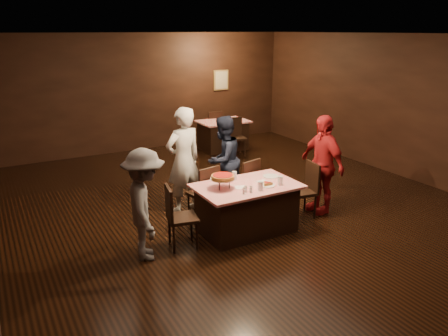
% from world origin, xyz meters
% --- Properties ---
extents(room, '(10.00, 10.04, 3.02)m').
position_xyz_m(room, '(0.00, 0.01, 2.14)').
color(room, black).
rests_on(room, ground).
extents(main_table, '(1.60, 1.00, 0.77)m').
position_xyz_m(main_table, '(-0.41, -0.61, 0.39)').
color(main_table, '#B80C19').
rests_on(main_table, ground).
extents(back_table, '(1.30, 0.90, 0.77)m').
position_xyz_m(back_table, '(1.68, 3.91, 0.39)').
color(back_table, red).
rests_on(back_table, ground).
extents(chair_far_left, '(0.50, 0.50, 0.95)m').
position_xyz_m(chair_far_left, '(-0.81, 0.14, 0.47)').
color(chair_far_left, black).
rests_on(chair_far_left, ground).
extents(chair_far_right, '(0.51, 0.51, 0.95)m').
position_xyz_m(chair_far_right, '(-0.01, 0.14, 0.47)').
color(chair_far_right, black).
rests_on(chair_far_right, ground).
extents(chair_end_left, '(0.49, 0.49, 0.95)m').
position_xyz_m(chair_end_left, '(-1.51, -0.61, 0.47)').
color(chair_end_left, black).
rests_on(chair_end_left, ground).
extents(chair_end_right, '(0.48, 0.48, 0.95)m').
position_xyz_m(chair_end_right, '(0.69, -0.61, 0.47)').
color(chair_end_right, black).
rests_on(chair_end_right, ground).
extents(chair_back_near, '(0.49, 0.49, 0.95)m').
position_xyz_m(chair_back_near, '(1.68, 3.21, 0.47)').
color(chair_back_near, black).
rests_on(chair_back_near, ground).
extents(chair_back_far, '(0.44, 0.44, 0.95)m').
position_xyz_m(chair_back_far, '(1.68, 4.51, 0.47)').
color(chair_back_far, black).
rests_on(chair_back_far, ground).
extents(diner_white_jacket, '(0.74, 0.54, 1.85)m').
position_xyz_m(diner_white_jacket, '(-0.93, 0.61, 0.93)').
color(diner_white_jacket, silver).
rests_on(diner_white_jacket, ground).
extents(diner_navy_hoodie, '(0.97, 0.88, 1.61)m').
position_xyz_m(diner_navy_hoodie, '(-0.13, 0.66, 0.81)').
color(diner_navy_hoodie, '#171D31').
rests_on(diner_navy_hoodie, ground).
extents(diner_grey_knit, '(0.82, 1.13, 1.58)m').
position_xyz_m(diner_grey_knit, '(-2.08, -0.65, 0.79)').
color(diner_grey_knit, '#5C5C61').
rests_on(diner_grey_knit, ground).
extents(diner_red_shirt, '(0.43, 1.01, 1.72)m').
position_xyz_m(diner_red_shirt, '(1.14, -0.55, 0.86)').
color(diner_red_shirt, '#AC1A1F').
rests_on(diner_red_shirt, ground).
extents(pizza_stand, '(0.38, 0.38, 0.22)m').
position_xyz_m(pizza_stand, '(-0.81, -0.56, 0.95)').
color(pizza_stand, black).
rests_on(pizza_stand, main_table).
extents(plate_with_slice, '(0.25, 0.25, 0.06)m').
position_xyz_m(plate_with_slice, '(-0.16, -0.79, 0.80)').
color(plate_with_slice, white).
rests_on(plate_with_slice, main_table).
extents(plate_empty, '(0.25, 0.25, 0.01)m').
position_xyz_m(plate_empty, '(0.14, -0.46, 0.78)').
color(plate_empty, white).
rests_on(plate_empty, main_table).
extents(glass_front_left, '(0.08, 0.08, 0.14)m').
position_xyz_m(glass_front_left, '(-0.36, -0.91, 0.84)').
color(glass_front_left, silver).
rests_on(glass_front_left, main_table).
extents(glass_front_right, '(0.08, 0.08, 0.14)m').
position_xyz_m(glass_front_right, '(0.04, -0.86, 0.84)').
color(glass_front_right, silver).
rests_on(glass_front_right, main_table).
extents(glass_back, '(0.08, 0.08, 0.14)m').
position_xyz_m(glass_back, '(-0.46, -0.31, 0.84)').
color(glass_back, silver).
rests_on(glass_back, main_table).
extents(condiments, '(0.17, 0.10, 0.09)m').
position_xyz_m(condiments, '(-0.59, -0.89, 0.82)').
color(condiments, silver).
rests_on(condiments, main_table).
extents(napkin_center, '(0.19, 0.19, 0.01)m').
position_xyz_m(napkin_center, '(-0.11, -0.61, 0.77)').
color(napkin_center, white).
rests_on(napkin_center, main_table).
extents(napkin_left, '(0.21, 0.21, 0.01)m').
position_xyz_m(napkin_left, '(-0.56, -0.66, 0.77)').
color(napkin_left, white).
rests_on(napkin_left, main_table).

